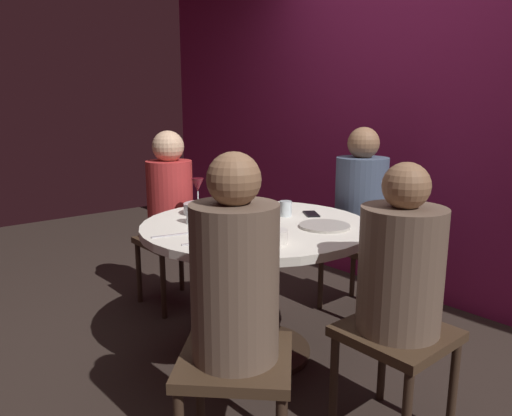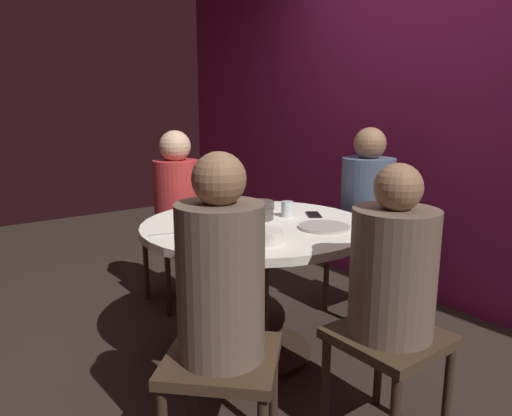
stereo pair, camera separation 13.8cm
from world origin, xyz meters
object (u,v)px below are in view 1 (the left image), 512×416
Objects in this scene: bowl_salad_center at (273,236)px; bowl_small_white at (256,205)px; seated_diner_back at (361,201)px; cup_by_right_diner at (193,214)px; seated_diner_front_right at (235,285)px; dinner_plate at (325,226)px; wine_glass at (198,186)px; dining_table at (256,255)px; candle_holder at (219,217)px; seated_diner_left at (170,200)px; cell_phone at (311,214)px; bowl_serving_large at (203,208)px; seated_diner_right at (400,273)px; cup_near_candle at (228,238)px; cup_by_left_diner at (286,209)px; bowl_sauce_side at (255,213)px.

bowl_salad_center is 0.72m from bowl_small_white.
seated_diner_back is 1.16m from cup_by_right_diner.
dinner_plate is (-0.32, 0.82, 0.01)m from seated_diner_front_right.
cup_by_right_diner is (0.33, -0.25, -0.08)m from wine_glass.
candle_holder reaches higher than dining_table.
bowl_small_white is at bearing 1.31° from seated_diner_front_right.
seated_diner_back is 4.74× the size of dinner_plate.
dining_table is 0.90m from seated_diner_left.
seated_diner_left is 0.66m from bowl_small_white.
cell_phone is (0.05, -0.52, -0.00)m from seated_diner_back.
wine_glass is at bearing 154.22° from bowl_serving_large.
seated_diner_right is 0.71m from cup_near_candle.
cup_by_right_diner is at bearing -111.63° from cup_by_left_diner.
bowl_sauce_side is 0.34m from cup_by_right_diner.
bowl_sauce_side is 0.59m from cup_near_candle.
seated_diner_left is at bearing 180.00° from dining_table.
seated_diner_front_right is at bearing -28.22° from bowl_serving_large.
bowl_salad_center is at bearing 17.47° from seated_diner_back.
cup_near_candle is (0.84, -0.40, -0.07)m from wine_glass.
seated_diner_right is 1.24m from bowl_serving_large.
seated_diner_back is 1.05m from wine_glass.
bowl_small_white is at bearing 71.26° from bowl_serving_large.
cell_phone is at bearing 5.86° from seated_diner_back.
seated_diner_back is 1.05m from candle_holder.
bowl_small_white is 1.55× the size of cup_near_candle.
bowl_salad_center is (1.22, -0.18, 0.04)m from seated_diner_left.
cup_by_left_diner is at bearing -8.26° from seated_diner_front_right.
cup_by_right_diner is at bearing -172.44° from bowl_salad_center.
seated_diner_right is at bearing -19.52° from dinner_plate.
seated_diner_front_right reaches higher than seated_diner_left.
seated_diner_left is at bearing 144.62° from cell_phone.
seated_diner_front_right is 6.81× the size of wine_glass.
dining_table is 0.41m from cell_phone.
bowl_salad_center is (0.87, -0.18, -0.10)m from wine_glass.
dinner_plate is (0.40, 0.37, -0.03)m from candle_holder.
dining_table is 6.83× the size of wine_glass.
cup_near_candle reaches higher than cup_by_left_diner.
seated_diner_front_right is 0.52m from bowl_salad_center.
cup_by_right_diner is at bearing -20.58° from seated_diner_left.
candle_holder reaches higher than cup_by_left_diner.
cup_by_left_diner is at bearing 24.09° from wine_glass.
cup_by_right_diner is (-0.82, 0.36, 0.06)m from seated_diner_front_right.
dinner_plate is 1.20× the size of bowl_serving_large.
dinner_plate is at bearing -19.52° from seated_diner_right.
cup_by_left_diner reaches higher than bowl_serving_large.
wine_glass is at bearing -179.22° from dining_table.
cell_phone is at bearing 107.72° from cup_near_candle.
seated_diner_left is at bearing -176.21° from bowl_sauce_side.
bowl_salad_center is 0.54m from cup_by_left_diner.
cup_by_right_diner is at bearing 13.37° from seated_diner_right.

